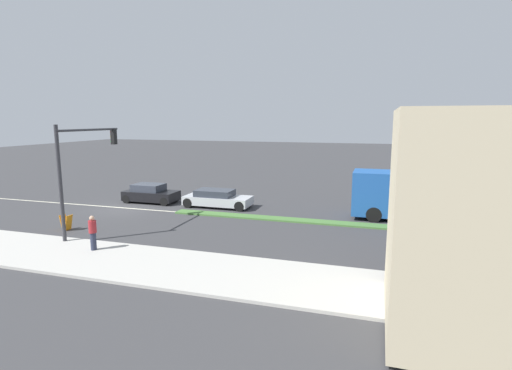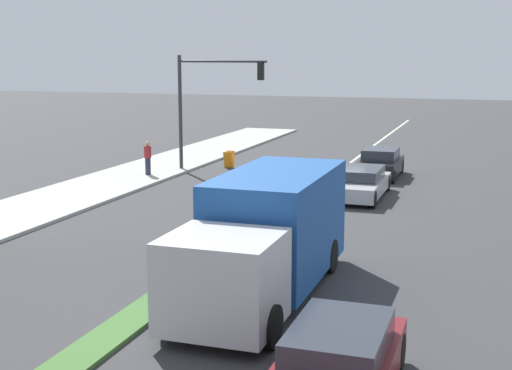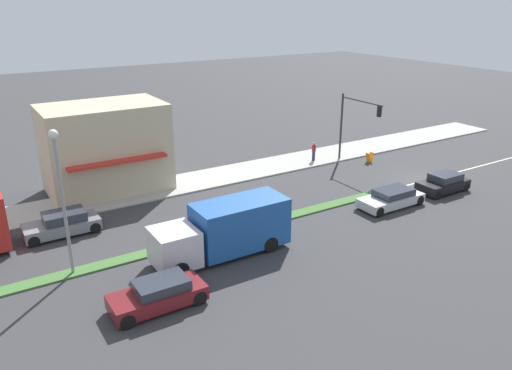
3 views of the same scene
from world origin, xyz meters
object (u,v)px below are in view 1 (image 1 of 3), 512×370
Objects in this scene: warning_aframe_sign at (66,222)px; sedan_silver at (217,198)px; traffic_signal_main at (80,161)px; pedestrian at (93,232)px; sedan_maroon at (494,206)px; suv_black at (151,194)px; delivery_truck at (413,196)px.

warning_aframe_sign is 9.60m from sedan_silver.
warning_aframe_sign is (-0.51, -1.65, -3.47)m from traffic_signal_main.
pedestrian is at bearing 56.09° from warning_aframe_sign.
traffic_signal_main is 24.32m from sedan_maroon.
pedestrian is 1.89× the size of warning_aframe_sign.
traffic_signal_main reaches higher than warning_aframe_sign.
suv_black reaches higher than sedan_silver.
pedestrian is 4.75m from warning_aframe_sign.
sedan_silver is (-8.32, 3.92, -3.31)m from traffic_signal_main.
delivery_truck reaches higher than pedestrian.
pedestrian is at bearing 18.80° from suv_black.
sedan_maroon reaches higher than sedan_silver.
delivery_truck is (-7.82, 18.07, 1.04)m from warning_aframe_sign.
warning_aframe_sign is at bearing -107.15° from traffic_signal_main.
suv_black is (0.00, -5.21, 0.05)m from sedan_silver.
suv_black reaches higher than warning_aframe_sign.
warning_aframe_sign is 0.22× the size of suv_black.
suv_black is at bearing -90.00° from sedan_silver.
sedan_silver is 17.68m from sedan_maroon.
traffic_signal_main reaches higher than sedan_maroon.
delivery_truck is at bearing 126.44° from pedestrian.
sedan_maroon is (-11.12, 21.38, -3.26)m from traffic_signal_main.
sedan_maroon is at bearing 99.11° from sedan_silver.
sedan_silver is (-10.45, 1.65, -0.36)m from pedestrian.
sedan_silver is (-7.82, 5.56, 0.16)m from warning_aframe_sign.
sedan_maroon is (-2.80, 4.96, -0.83)m from delivery_truck.
traffic_signal_main is 1.32× the size of sedan_maroon.
sedan_silver is 5.21m from suv_black.
pedestrian is 0.41× the size of suv_black.
pedestrian is 0.34× the size of sedan_silver.
traffic_signal_main reaches higher than sedan_silver.
sedan_silver is at bearing 144.55° from warning_aframe_sign.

